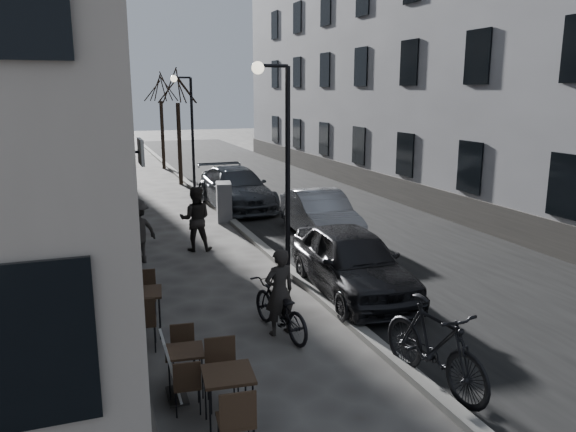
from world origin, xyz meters
TOP-DOWN VIEW (x-y plane):
  - ground at (0.00, 0.00)m, footprint 120.00×120.00m
  - road at (3.85, 16.00)m, footprint 7.30×60.00m
  - kerb at (0.20, 16.00)m, footprint 0.25×60.00m
  - building_right at (9.50, 16.50)m, footprint 4.00×35.00m
  - streetlamp_near at (-0.17, 6.00)m, footprint 0.90×0.28m
  - streetlamp_far at (-0.17, 18.00)m, footprint 0.90×0.28m
  - tree_near at (-0.10, 21.00)m, footprint 2.40×2.40m
  - tree_far at (-0.10, 27.00)m, footprint 2.40×2.40m
  - bistro_set_a at (-2.86, 0.43)m, footprint 0.73×1.67m
  - bistro_set_b at (-3.25, 1.55)m, footprint 0.63×1.42m
  - bistro_set_c at (-3.62, 3.88)m, footprint 0.77×1.74m
  - sign_board at (-3.46, 1.47)m, footprint 0.35×0.59m
  - utility_cabinet at (0.02, 12.56)m, footprint 0.65×0.98m
  - bicycle at (-1.23, 3.05)m, footprint 0.99×2.01m
  - cyclist_rider at (-1.23, 3.05)m, footprint 0.66×0.49m
  - pedestrian_near at (-1.62, 9.19)m, footprint 1.04×0.89m
  - pedestrian_mid at (-3.28, 8.50)m, footprint 1.28×1.09m
  - pedestrian_far at (-3.60, 9.20)m, footprint 1.04×0.71m
  - car_near at (1.00, 4.55)m, footprint 2.01×4.49m
  - car_mid at (2.30, 9.41)m, footprint 1.87×4.43m
  - car_far at (1.00, 14.70)m, footprint 2.29×5.32m
  - moped at (0.35, 0.43)m, footprint 0.93×2.33m

SIDE VIEW (x-z plane):
  - ground at x=0.00m, z-range 0.00..0.00m
  - road at x=3.85m, z-range 0.00..0.00m
  - kerb at x=0.20m, z-range 0.00..0.12m
  - sign_board at x=-3.46m, z-range -0.10..0.90m
  - bistro_set_b at x=-3.25m, z-range 0.01..0.83m
  - bistro_set_a at x=-2.86m, z-range 0.01..0.98m
  - bicycle at x=-1.23m, z-range 0.00..1.01m
  - bistro_set_c at x=-3.62m, z-range 0.01..1.02m
  - utility_cabinet at x=0.02m, z-range 0.00..1.36m
  - moped at x=0.35m, z-range 0.00..1.36m
  - car_mid at x=2.30m, z-range 0.00..1.42m
  - car_near at x=1.00m, z-range 0.00..1.50m
  - car_far at x=1.00m, z-range 0.00..1.53m
  - pedestrian_far at x=-3.60m, z-range 0.00..1.63m
  - cyclist_rider at x=-1.23m, z-range 0.00..1.65m
  - pedestrian_mid at x=-3.28m, z-range 0.00..1.72m
  - pedestrian_near at x=-1.62m, z-range 0.00..1.84m
  - streetlamp_near at x=-0.17m, z-range 0.62..5.71m
  - streetlamp_far at x=-0.17m, z-range 0.62..5.71m
  - tree_near at x=-0.10m, z-range 1.81..7.51m
  - tree_far at x=-0.10m, z-range 1.81..7.51m
  - building_right at x=9.50m, z-range 0.00..16.00m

